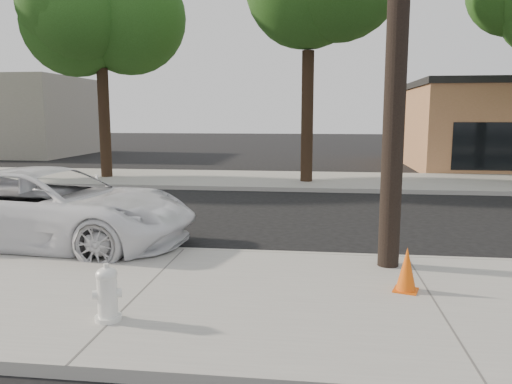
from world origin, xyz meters
TOP-DOWN VIEW (x-y plane):
  - ground at (0.00, 0.00)m, footprint 120.00×120.00m
  - near_sidewalk at (0.00, -4.30)m, footprint 90.00×4.40m
  - far_sidewalk at (0.00, 8.50)m, footprint 90.00×5.00m
  - curb_near at (0.00, -2.10)m, footprint 90.00×0.12m
  - tree_b at (-5.81, 8.06)m, footprint 4.34×4.20m
  - police_cruiser at (-2.77, -1.75)m, footprint 5.83×2.99m
  - fire_hydrant at (-0.04, -5.39)m, footprint 0.36×0.32m
  - traffic_cone at (3.69, -3.90)m, footprint 0.41×0.41m

SIDE VIEW (x-z plane):
  - ground at x=0.00m, z-range 0.00..0.00m
  - near_sidewalk at x=0.00m, z-range 0.00..0.15m
  - far_sidewalk at x=0.00m, z-range 0.00..0.15m
  - curb_near at x=0.00m, z-range -0.01..0.15m
  - traffic_cone at x=3.69m, z-range 0.14..0.77m
  - fire_hydrant at x=-0.04m, z-range 0.14..0.80m
  - police_cruiser at x=-2.77m, z-range 0.00..1.58m
  - tree_b at x=-5.81m, z-range 1.93..10.38m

